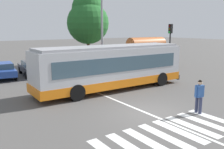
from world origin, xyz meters
TOP-DOWN VIEW (x-y plane):
  - ground_plane at (0.00, 0.00)m, footprint 160.00×160.00m
  - city_transit_bus at (1.19, 5.17)m, footprint 11.11×2.72m
  - pedestrian_crossing_street at (2.01, -1.36)m, footprint 0.58×0.39m
  - parked_car_blue at (-4.33, 13.63)m, footprint 2.26×4.66m
  - parked_car_charcoal at (-1.81, 13.54)m, footprint 2.13×4.62m
  - parked_car_red at (1.09, 14.00)m, footprint 2.24×4.65m
  - parked_car_black at (3.73, 13.66)m, footprint 1.98×4.55m
  - parked_car_champagne at (6.46, 13.65)m, footprint 2.30×4.67m
  - traffic_light_far_corner at (10.09, 8.00)m, footprint 0.33×0.32m
  - bus_stop_shelter at (10.23, 11.53)m, footprint 4.67×1.54m
  - twin_arm_street_lamp at (4.27, 11.26)m, footprint 5.32×0.32m
  - background_tree_right at (6.08, 17.24)m, footprint 4.92×4.92m
  - crosswalk_painted_stripes at (-0.98, -2.29)m, footprint 6.43×2.77m
  - lane_center_line at (-0.15, 2.00)m, footprint 0.16×24.00m

SIDE VIEW (x-z plane):
  - ground_plane at x=0.00m, z-range 0.00..0.00m
  - lane_center_line at x=-0.15m, z-range 0.00..0.01m
  - crosswalk_painted_stripes at x=-0.98m, z-range 0.00..0.01m
  - parked_car_blue at x=-4.33m, z-range 0.09..1.44m
  - parked_car_charcoal at x=-1.81m, z-range 0.09..1.44m
  - parked_car_red at x=1.09m, z-range 0.09..1.44m
  - parked_car_black at x=3.73m, z-range 0.09..1.44m
  - parked_car_champagne at x=6.46m, z-range 0.09..1.44m
  - pedestrian_crossing_street at x=2.01m, z-range 0.11..1.83m
  - city_transit_bus at x=1.19m, z-range 0.06..3.12m
  - bus_stop_shelter at x=10.23m, z-range 0.79..4.04m
  - traffic_light_far_corner at x=10.09m, z-range 0.80..5.43m
  - twin_arm_street_lamp at x=4.27m, z-range 1.07..9.43m
  - background_tree_right at x=6.08m, z-range 1.13..9.53m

